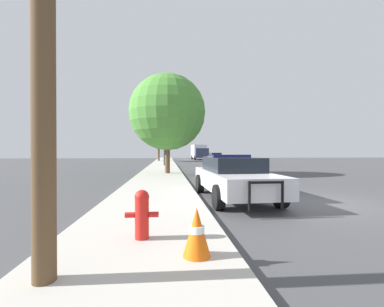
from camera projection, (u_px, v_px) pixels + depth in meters
ground_plane at (314, 202)px, 8.15m from camera, size 110.00×110.00×0.00m
sidewalk_left at (152, 204)px, 7.65m from camera, size 3.00×110.00×0.13m
police_car at (233, 176)px, 8.80m from camera, size 2.22×5.16×1.51m
fire_hydrant at (142, 213)px, 4.39m from camera, size 0.57×0.25×0.84m
traffic_light at (179, 130)px, 27.45m from camera, size 4.16×0.35×5.35m
car_background_oncoming at (215, 157)px, 37.62m from camera, size 1.97×4.00×1.42m
box_truck at (199, 152)px, 51.26m from camera, size 2.86×7.42×2.94m
tree_sidewalk_near at (167, 112)px, 17.56m from camera, size 5.22×5.22×6.79m
tree_sidewalk_far at (159, 133)px, 41.21m from camera, size 4.83×4.83×6.85m
traffic_cone at (197, 232)px, 3.65m from camera, size 0.40×0.40×0.70m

